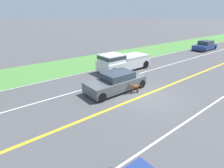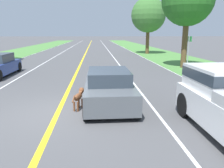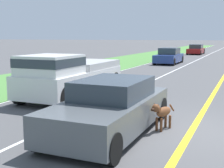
{
  "view_description": "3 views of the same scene",
  "coord_description": "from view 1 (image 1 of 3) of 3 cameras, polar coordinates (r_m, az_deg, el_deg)",
  "views": [
    {
      "loc": [
        -7.08,
        8.5,
        5.18
      ],
      "look_at": [
        1.45,
        1.68,
        0.81
      ],
      "focal_mm": 28.0,
      "sensor_mm": 36.0,
      "label": 1
    },
    {
      "loc": [
        1.37,
        -7.54,
        2.75
      ],
      "look_at": [
        1.97,
        0.36,
        0.91
      ],
      "focal_mm": 35.0,
      "sensor_mm": 36.0,
      "label": 2
    },
    {
      "loc": [
        -1.2,
        8.03,
        2.43
      ],
      "look_at": [
        1.86,
        0.94,
        1.25
      ],
      "focal_mm": 50.0,
      "sensor_mm": 36.0,
      "label": 3
    }
  ],
  "objects": [
    {
      "name": "ground_plane",
      "position": [
        12.22,
        10.48,
        -3.66
      ],
      "size": [
        400.0,
        400.0,
        0.0
      ],
      "primitive_type": "plane",
      "color": "#4C4C4F"
    },
    {
      "name": "pickup_truck",
      "position": [
        17.16,
        3.32,
        7.37
      ],
      "size": [
        2.09,
        5.37,
        1.77
      ],
      "color": "silver",
      "rests_on": "ground"
    },
    {
      "name": "grass_verge_right",
      "position": [
        19.77,
        -11.83,
        6.22
      ],
      "size": [
        6.0,
        160.0,
        0.03
      ],
      "primitive_type": "cube",
      "color": "#4C843D",
      "rests_on": "ground"
    },
    {
      "name": "dog",
      "position": [
        12.28,
        7.19,
        -0.88
      ],
      "size": [
        0.44,
        1.04,
        0.76
      ],
      "rotation": [
        0.0,
        0.0,
        -0.32
      ],
      "color": "brown",
      "rests_on": "ground"
    },
    {
      "name": "lane_dash_same_dir",
      "position": [
        14.53,
        0.12,
        0.95
      ],
      "size": [
        0.1,
        160.0,
        0.01
      ],
      "primitive_type": "cube",
      "color": "white",
      "rests_on": "ground"
    },
    {
      "name": "ego_car",
      "position": [
        12.56,
        1.34,
        0.63
      ],
      "size": [
        1.87,
        4.49,
        1.36
      ],
      "color": "#51565B",
      "rests_on": "ground"
    },
    {
      "name": "lane_edge_line_right",
      "position": [
        17.24,
        -7.19,
        4.18
      ],
      "size": [
        0.14,
        160.0,
        0.01
      ],
      "primitive_type": "cube",
      "color": "white",
      "rests_on": "ground"
    },
    {
      "name": "lane_dash_oncoming",
      "position": [
        10.58,
        24.98,
        -9.76
      ],
      "size": [
        0.1,
        160.0,
        0.01
      ],
      "primitive_type": "cube",
      "color": "white",
      "rests_on": "ground"
    },
    {
      "name": "centre_divider_line",
      "position": [
        12.22,
        10.48,
        -3.64
      ],
      "size": [
        0.18,
        160.0,
        0.01
      ],
      "primitive_type": "cube",
      "color": "yellow",
      "rests_on": "ground"
    },
    {
      "name": "car_trailing_near",
      "position": [
        31.11,
        28.05,
        10.97
      ],
      "size": [
        1.86,
        4.39,
        1.41
      ],
      "color": "navy",
      "rests_on": "ground"
    }
  ]
}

